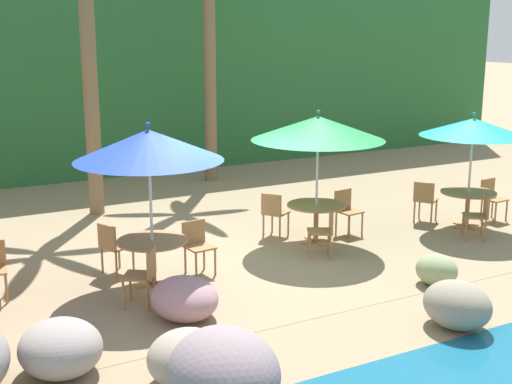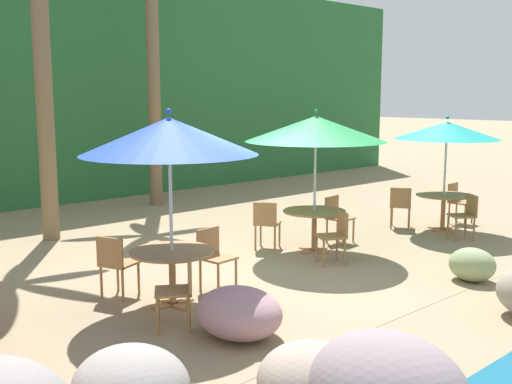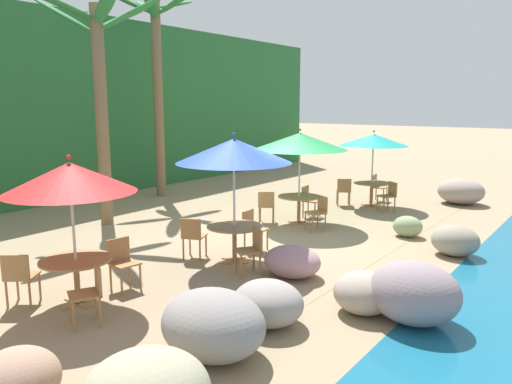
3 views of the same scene
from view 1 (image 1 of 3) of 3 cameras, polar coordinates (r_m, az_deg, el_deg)
ground_plane at (r=11.85m, az=-2.24°, el=-6.00°), size 120.00×120.00×0.00m
terrace_deck at (r=11.85m, az=-2.24°, el=-5.99°), size 18.00×5.20×0.01m
foliage_backdrop at (r=19.68m, az=-14.21°, el=10.27°), size 28.00×2.40×6.00m
rock_seawall at (r=8.49m, az=-7.05°, el=-11.44°), size 16.20×3.63×0.91m
umbrella_blue at (r=10.47m, az=-8.87°, el=3.85°), size 2.27×2.27×2.58m
dining_table_blue at (r=10.85m, az=-8.57°, el=-4.58°), size 1.10×1.10×0.74m
chair_blue_seaward at (r=11.33m, az=-4.90°, el=-4.22°), size 0.46×0.47×0.87m
chair_blue_inland at (r=11.44m, az=-11.78°, el=-4.29°), size 0.56×0.55×0.87m
chair_blue_left at (r=10.08m, az=-9.23°, el=-6.62°), size 0.59×0.59×0.87m
umbrella_green at (r=12.60m, az=5.16°, el=5.29°), size 2.45×2.45×2.50m
dining_table_green at (r=12.91m, az=5.01°, el=-1.56°), size 1.10×1.10×0.74m
chair_green_seaward at (r=13.55m, az=7.49°, el=-1.34°), size 0.47×0.48×0.87m
chair_green_inland at (r=13.22m, az=1.49°, el=-1.61°), size 0.59×0.58×0.87m
chair_green_left at (r=12.13m, az=5.71°, el=-3.06°), size 0.58×0.58×0.87m
umbrella_teal at (r=14.24m, az=17.54°, el=5.13°), size 2.08×2.08×2.34m
dining_table_teal at (r=14.49m, az=17.14°, el=-0.45°), size 1.10×1.10×0.74m
chair_teal_seaward at (r=15.22m, az=18.90°, el=-0.32°), size 0.46×0.46×0.87m
chair_teal_inland at (r=14.63m, az=13.80°, el=-0.52°), size 0.59×0.58×0.87m
chair_teal_left at (r=13.72m, az=18.04°, el=-1.71°), size 0.59×0.59×0.87m
palm_tree_second at (r=14.95m, az=-13.73°, el=13.02°), size 3.52×3.31×5.77m
palm_tree_third at (r=17.93m, az=-3.92°, el=14.75°), size 3.15×3.35×6.75m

